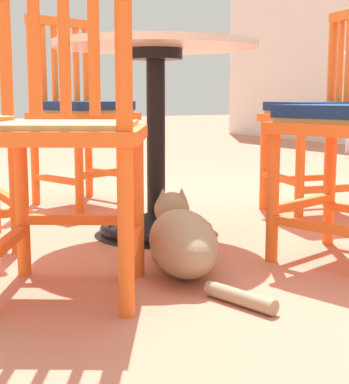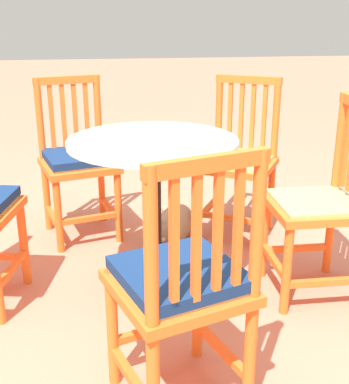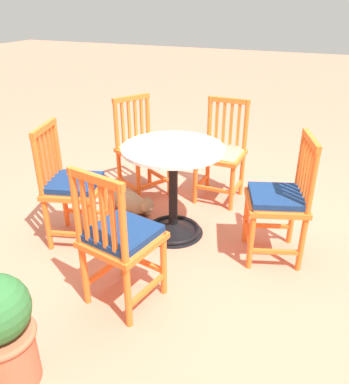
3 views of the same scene
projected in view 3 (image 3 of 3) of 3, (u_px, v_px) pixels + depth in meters
The scene contains 9 objects.
ground_plane at pixel (187, 234), 3.15m from camera, with size 24.00×24.00×0.00m, color #C6755B.
cafe_table at pixel (173, 201), 3.05m from camera, with size 0.76×0.76×0.73m.
orange_chair_at_corner at pixel (120, 239), 2.28m from camera, with size 0.47×0.47×0.91m.
orange_chair_facing_out at pixel (279, 201), 2.70m from camera, with size 0.51×0.51×0.91m.
orange_chair_by_planter at pixel (221, 154), 3.54m from camera, with size 0.41×0.41×0.91m.
orange_chair_near_fence at pixel (142, 150), 3.62m from camera, with size 0.55×0.55×0.91m.
orange_chair_tucked_in at pixel (72, 187), 2.91m from camera, with size 0.49×0.49×0.91m.
tabby_cat at pixel (131, 203), 3.42m from camera, with size 0.74×0.35×0.23m.
terracotta_planter at pixel (1, 331), 1.81m from camera, with size 0.32×0.32×0.62m.
Camera 3 is at (-0.94, 2.50, 1.71)m, focal length 36.72 mm.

